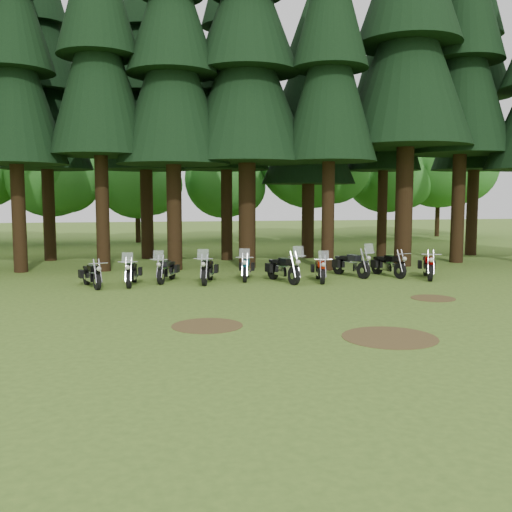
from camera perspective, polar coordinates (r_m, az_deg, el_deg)
The scene contains 33 objects.
ground at distance 16.96m, azimuth 4.53°, elevation -5.05°, with size 120.00×120.00×0.00m, color #466924.
pine_front_2 at distance 27.18m, azimuth -23.28°, elevation 19.27°, with size 4.32×4.32×16.22m.
pine_front_3 at distance 26.63m, azimuth -15.60°, elevation 21.62°, with size 4.32×4.32×17.57m.
pine_front_4 at distance 26.30m, azimuth -8.42°, elevation 20.29°, with size 4.95×4.95×16.33m.
pine_front_5 at distance 26.76m, azimuth -0.92°, elevation 20.61°, with size 5.81×5.81×16.72m.
pine_front_6 at distance 26.23m, azimuth 7.44°, elevation 20.92°, with size 4.15×4.15×16.75m.
pine_front_7 at distance 28.74m, azimuth 15.07°, elevation 22.72°, with size 5.98×5.98×19.41m.
pine_front_8 at distance 30.80m, azimuth 20.12°, elevation 20.49°, with size 4.79×4.79×18.63m.
pine_back_1 at distance 31.43m, azimuth -20.49°, elevation 17.47°, with size 4.52×4.52×16.22m.
pine_back_2 at distance 31.13m, azimuth -11.13°, elevation 17.94°, with size 4.85×4.85×16.30m.
pine_back_3 at distance 29.97m, azimuth -3.03°, elevation 18.39°, with size 4.35×4.35×16.20m.
pine_back_4 at distance 30.91m, azimuth 5.32°, elevation 15.26°, with size 4.94×4.94×13.78m.
pine_back_5 at distance 32.18m, azimuth 12.81°, elevation 17.53°, with size 3.94×3.94×16.33m.
pine_back_6 at distance 34.55m, azimuth 21.27°, elevation 16.72°, with size 4.59×4.59×16.58m.
decid_2 at distance 41.28m, azimuth -19.49°, elevation 7.99°, with size 6.72×6.53×8.40m.
decid_3 at distance 41.18m, azimuth -11.44°, elevation 7.60°, with size 6.12×5.95×7.65m.
decid_4 at distance 42.80m, azimuth -2.90°, elevation 7.45°, with size 5.93×5.76×7.41m.
decid_5 at distance 43.76m, azimuth 6.08°, elevation 9.83°, with size 8.45×8.21×10.56m.
decid_6 at distance 47.23m, azimuth 13.30°, elevation 8.17°, with size 7.06×6.86×8.82m.
decid_7 at distance 49.19m, azimuth 18.38°, elevation 9.12°, with size 8.44×8.20×10.55m.
dirt_patch_0 at distance 14.47m, azimuth -4.90°, elevation -6.94°, with size 1.80×1.80×0.01m, color #4C3D1E.
dirt_patch_1 at distance 19.09m, azimuth 17.28°, elevation -4.05°, with size 1.40×1.40×0.01m, color #4C3D1E.
dirt_patch_2 at distance 13.61m, azimuth 13.21°, elevation -7.91°, with size 2.20×2.20×0.01m, color #4C3D1E.
motorcycle_0 at distance 21.22m, azimuth -16.12°, elevation -1.91°, with size 0.81×1.92×0.81m.
motorcycle_1 at distance 21.31m, azimuth -12.33°, elevation -1.73°, with size 0.50×2.08×1.30m.
motorcycle_2 at distance 21.96m, azimuth -8.93°, elevation -1.45°, with size 0.92×2.02×1.29m.
motorcycle_3 at distance 21.52m, azimuth -4.87°, elevation -1.48°, with size 0.81×2.16×1.37m.
motorcycle_4 at distance 22.24m, azimuth -1.01°, elevation -1.27°, with size 0.73×2.08×1.32m.
motorcycle_5 at distance 21.62m, azimuth 2.74°, elevation -1.35°, with size 0.92×2.30×1.46m.
motorcycle_6 at distance 21.92m, azimuth 6.44°, elevation -1.44°, with size 0.62×2.03×1.28m.
motorcycle_7 at distance 23.46m, azimuth 9.48°, elevation -0.89°, with size 1.02×2.21×1.42m.
motorcycle_8 at distance 23.80m, azimuth 13.08°, elevation -0.94°, with size 0.62×2.10×0.87m.
motorcycle_9 at distance 23.60m, azimuth 16.83°, elevation -1.05°, with size 0.96×2.12×0.91m.
Camera 1 is at (-4.48, -16.03, 3.22)m, focal length 40.00 mm.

